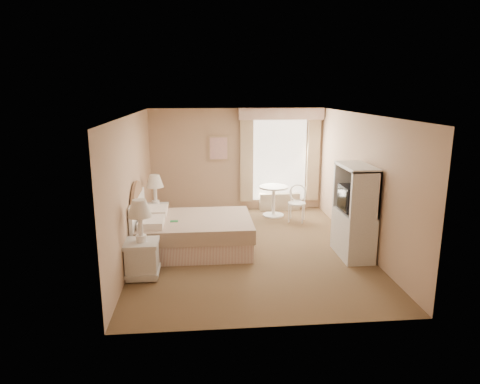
{
  "coord_description": "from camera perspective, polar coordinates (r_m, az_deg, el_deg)",
  "views": [
    {
      "loc": [
        -0.88,
        -7.56,
        2.92
      ],
      "look_at": [
        -0.15,
        0.3,
        1.03
      ],
      "focal_mm": 32.0,
      "sensor_mm": 36.0,
      "label": 1
    }
  ],
  "objects": [
    {
      "name": "round_table",
      "position": [
        10.12,
        4.49,
        -0.55
      ],
      "size": [
        0.68,
        0.68,
        0.72
      ],
      "color": "white",
      "rests_on": "room"
    },
    {
      "name": "nightstand_far",
      "position": [
        9.13,
        -11.13,
        -2.47
      ],
      "size": [
        0.5,
        0.5,
        1.2
      ],
      "color": "white",
      "rests_on": "room"
    },
    {
      "name": "room",
      "position": [
        7.79,
        1.33,
        1.07
      ],
      "size": [
        4.21,
        5.51,
        2.51
      ],
      "color": "brown",
      "rests_on": "ground"
    },
    {
      "name": "cafe_chair",
      "position": [
        9.81,
        7.63,
        -1.08
      ],
      "size": [
        0.51,
        0.51,
        0.83
      ],
      "rotation": [
        0.0,
        0.0,
        -0.35
      ],
      "color": "white",
      "rests_on": "room"
    },
    {
      "name": "framed_art",
      "position": [
        10.37,
        -2.87,
        5.84
      ],
      "size": [
        0.52,
        0.04,
        0.62
      ],
      "color": "tan",
      "rests_on": "room"
    },
    {
      "name": "armoire",
      "position": [
        7.87,
        14.98,
        -3.49
      ],
      "size": [
        0.5,
        1.0,
        1.66
      ],
      "color": "white",
      "rests_on": "room"
    },
    {
      "name": "window",
      "position": [
        10.51,
        5.38,
        4.75
      ],
      "size": [
        2.05,
        0.22,
        2.51
      ],
      "color": "white",
      "rests_on": "room"
    },
    {
      "name": "bed",
      "position": [
        8.03,
        -6.76,
        -5.35
      ],
      "size": [
        2.11,
        1.61,
        1.43
      ],
      "color": "tan",
      "rests_on": "room"
    },
    {
      "name": "nightstand_near",
      "position": [
        6.97,
        -12.96,
        -7.43
      ],
      "size": [
        0.52,
        0.52,
        1.26
      ],
      "color": "white",
      "rests_on": "room"
    }
  ]
}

